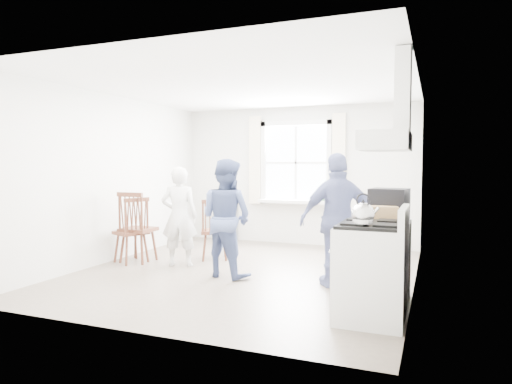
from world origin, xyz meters
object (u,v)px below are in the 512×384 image
(gas_stove, at_px, (372,271))
(person_left, at_px, (179,216))
(stereo_stack, at_px, (389,204))
(windsor_chair_a, at_px, (214,223))
(low_cabinet, at_px, (386,260))
(windsor_chair_c, at_px, (134,223))
(windsor_chair_b, at_px, (133,219))
(person_mid, at_px, (226,218))
(person_right, at_px, (338,220))

(gas_stove, relative_size, person_left, 0.75)
(stereo_stack, relative_size, windsor_chair_a, 0.45)
(low_cabinet, relative_size, windsor_chair_c, 0.88)
(windsor_chair_a, distance_m, person_left, 0.64)
(windsor_chair_b, bearing_deg, windsor_chair_c, -31.59)
(low_cabinet, relative_size, person_mid, 0.56)
(windsor_chair_a, xyz_separation_m, person_mid, (0.60, -0.84, 0.20))
(low_cabinet, relative_size, windsor_chair_a, 0.92)
(low_cabinet, bearing_deg, windsor_chair_a, 156.43)
(windsor_chair_b, distance_m, windsor_chair_c, 0.06)
(gas_stove, relative_size, windsor_chair_c, 1.09)
(windsor_chair_c, distance_m, person_left, 0.74)
(low_cabinet, xyz_separation_m, person_left, (-3.05, 0.66, 0.29))
(low_cabinet, bearing_deg, gas_stove, -95.68)
(person_left, xyz_separation_m, person_right, (2.43, -0.27, 0.09))
(windsor_chair_c, height_order, person_mid, person_mid)
(windsor_chair_b, bearing_deg, person_mid, -7.46)
(stereo_stack, height_order, person_right, person_right)
(person_left, bearing_deg, gas_stove, 136.71)
(low_cabinet, height_order, person_mid, person_mid)
(gas_stove, xyz_separation_m, low_cabinet, (0.07, 0.70, -0.03))
(stereo_stack, bearing_deg, windsor_chair_b, 172.12)
(person_right, bearing_deg, low_cabinet, 118.11)
(windsor_chair_b, bearing_deg, person_right, -3.18)
(low_cabinet, relative_size, person_left, 0.60)
(gas_stove, relative_size, low_cabinet, 1.24)
(windsor_chair_a, bearing_deg, windsor_chair_b, -149.90)
(person_mid, bearing_deg, windsor_chair_b, 5.98)
(low_cabinet, height_order, stereo_stack, stereo_stack)
(gas_stove, bearing_deg, windsor_chair_a, 144.63)
(low_cabinet, bearing_deg, person_left, 167.77)
(low_cabinet, relative_size, stereo_stack, 2.05)
(stereo_stack, distance_m, person_right, 0.77)
(gas_stove, height_order, low_cabinet, gas_stove)
(windsor_chair_c, relative_size, person_left, 0.69)
(person_mid, bearing_deg, gas_stove, 166.43)
(windsor_chair_a, relative_size, person_right, 0.59)
(person_left, bearing_deg, person_mid, 142.68)
(low_cabinet, xyz_separation_m, stereo_stack, (0.01, 0.04, 0.63))
(stereo_stack, bearing_deg, gas_stove, -96.46)
(stereo_stack, distance_m, person_left, 3.15)
(gas_stove, bearing_deg, low_cabinet, 84.32)
(windsor_chair_a, bearing_deg, stereo_stack, -22.69)
(windsor_chair_c, bearing_deg, windsor_chair_b, 148.41)
(low_cabinet, xyz_separation_m, windsor_chair_a, (-2.74, 1.19, 0.15))
(windsor_chair_a, distance_m, windsor_chair_c, 1.22)
(person_left, height_order, person_right, person_right)
(windsor_chair_a, xyz_separation_m, windsor_chair_b, (-1.07, -0.62, 0.08))
(person_right, bearing_deg, stereo_stack, 121.62)
(windsor_chair_a, height_order, windsor_chair_c, windsor_chair_c)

